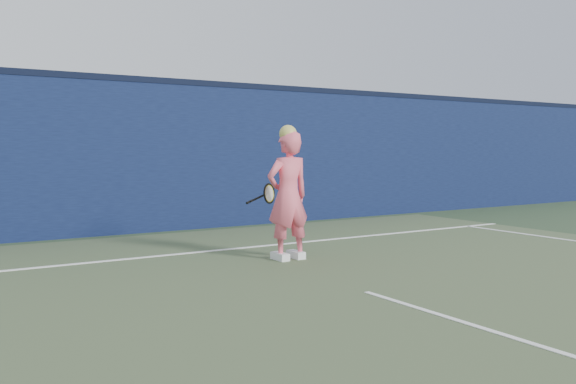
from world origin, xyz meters
TOP-DOWN VIEW (x-y plane):
  - ground at (0.00, 0.00)m, footprint 80.00×80.00m
  - backstop_wall at (0.00, 6.50)m, footprint 24.00×0.40m
  - wall_cap at (0.00, 6.50)m, footprint 24.00×0.42m
  - player at (0.31, 2.94)m, footprint 0.60×0.40m
  - racket at (0.28, 3.40)m, footprint 0.52×0.18m
  - court_lines at (0.00, -0.33)m, footprint 11.00×12.04m

SIDE VIEW (x-z plane):
  - ground at x=0.00m, z-range 0.00..0.00m
  - court_lines at x=0.00m, z-range 0.01..0.01m
  - racket at x=0.28m, z-range 0.67..0.95m
  - player at x=0.31m, z-range -0.03..1.67m
  - backstop_wall at x=0.00m, z-range 0.00..2.50m
  - wall_cap at x=0.00m, z-range 2.50..2.60m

